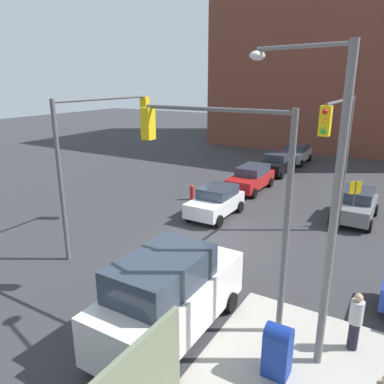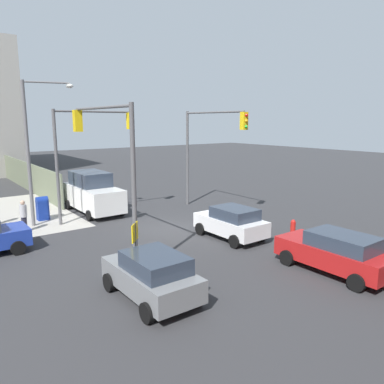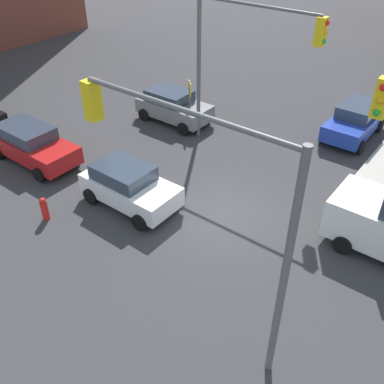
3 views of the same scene
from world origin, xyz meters
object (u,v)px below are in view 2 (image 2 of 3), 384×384
(traffic_signal_ne_corner, at_px, (88,143))
(van_white_delivery, at_px, (93,193))
(traffic_signal_nw_corner, at_px, (107,151))
(sedan_red, at_px, (336,252))
(traffic_signal_se_corner, at_px, (208,140))
(sedan_white, at_px, (231,222))
(pedestrian_waiting, at_px, (24,216))
(hatchback_gray, at_px, (152,275))
(fire_hydrant, at_px, (293,228))
(street_lamp_corner, at_px, (34,142))
(mailbox_blue, at_px, (42,208))

(traffic_signal_ne_corner, bearing_deg, van_white_delivery, -24.97)
(traffic_signal_nw_corner, xyz_separation_m, sedan_red, (-6.55, -6.40, -3.80))
(traffic_signal_se_corner, bearing_deg, van_white_delivery, 57.46)
(traffic_signal_se_corner, distance_m, sedan_white, 7.25)
(pedestrian_waiting, bearing_deg, van_white_delivery, 166.23)
(sedan_red, bearing_deg, traffic_signal_se_corner, -13.20)
(traffic_signal_nw_corner, height_order, hatchback_gray, traffic_signal_nw_corner)
(sedan_white, xyz_separation_m, sedan_red, (-5.65, -0.28, 0.00))
(fire_hydrant, distance_m, sedan_red, 4.50)
(traffic_signal_ne_corner, xyz_separation_m, hatchback_gray, (-10.98, 2.35, -3.76))
(traffic_signal_se_corner, relative_size, street_lamp_corner, 0.81)
(traffic_signal_ne_corner, xyz_separation_m, fire_hydrant, (-9.50, -6.83, -4.11))
(traffic_signal_se_corner, xyz_separation_m, pedestrian_waiting, (1.95, 11.00, -3.75))
(traffic_signal_ne_corner, distance_m, sedan_red, 14.59)
(sedan_red, relative_size, pedestrian_waiting, 2.57)
(fire_hydrant, xyz_separation_m, hatchback_gray, (-1.48, 9.17, 0.36))
(traffic_signal_ne_corner, height_order, street_lamp_corner, street_lamp_corner)
(sedan_red, bearing_deg, hatchback_gray, 70.96)
(street_lamp_corner, bearing_deg, traffic_signal_ne_corner, -102.24)
(van_white_delivery, bearing_deg, traffic_signal_se_corner, -122.54)
(fire_hydrant, relative_size, sedan_red, 0.21)
(traffic_signal_nw_corner, xyz_separation_m, traffic_signal_se_corner, (4.55, -9.00, 0.01))
(hatchback_gray, bearing_deg, mailbox_blue, 0.12)
(traffic_signal_se_corner, distance_m, traffic_signal_ne_corner, 7.47)
(mailbox_blue, bearing_deg, sedan_red, -155.39)
(fire_hydrant, relative_size, hatchback_gray, 0.24)
(sedan_red, xyz_separation_m, hatchback_gray, (2.37, 6.87, -0.00))
(sedan_red, distance_m, hatchback_gray, 7.27)
(traffic_signal_se_corner, bearing_deg, fire_hydrant, 177.63)
(street_lamp_corner, height_order, pedestrian_waiting, street_lamp_corner)
(street_lamp_corner, xyz_separation_m, sedan_white, (-8.31, -7.06, -3.86))
(traffic_signal_se_corner, distance_m, street_lamp_corner, 10.34)
(traffic_signal_ne_corner, bearing_deg, sedan_red, -161.29)
(traffic_signal_nw_corner, height_order, pedestrian_waiting, traffic_signal_nw_corner)
(pedestrian_waiting, bearing_deg, hatchback_gray, 60.56)
(street_lamp_corner, relative_size, pedestrian_waiting, 4.63)
(traffic_signal_nw_corner, bearing_deg, fire_hydrant, -107.23)
(sedan_white, relative_size, hatchback_gray, 0.99)
(sedan_red, xyz_separation_m, pedestrian_waiting, (13.05, 8.40, 0.06))
(mailbox_blue, xyz_separation_m, hatchback_gray, (-12.68, -0.03, 0.08))
(mailbox_blue, distance_m, pedestrian_waiting, 2.50)
(traffic_signal_nw_corner, height_order, van_white_delivery, traffic_signal_nw_corner)
(street_lamp_corner, bearing_deg, traffic_signal_se_corner, -106.04)
(mailbox_blue, bearing_deg, street_lamp_corner, 157.93)
(fire_hydrant, bearing_deg, traffic_signal_nw_corner, 72.77)
(traffic_signal_ne_corner, relative_size, sedan_red, 1.46)
(traffic_signal_se_corner, distance_m, hatchback_gray, 13.44)
(mailbox_blue, bearing_deg, pedestrian_waiting, 143.13)
(mailbox_blue, bearing_deg, traffic_signal_se_corner, -112.56)
(mailbox_blue, height_order, sedan_white, sedan_white)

